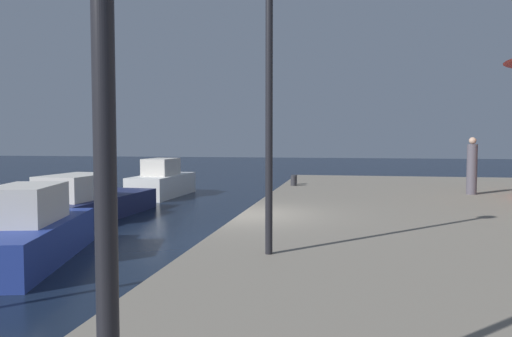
# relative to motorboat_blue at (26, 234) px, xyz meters

# --- Properties ---
(ground_plane) EXTENTS (120.00, 120.00, 0.00)m
(ground_plane) POSITION_rel_motorboat_blue_xyz_m (4.23, 2.57, -0.63)
(ground_plane) COLOR black
(motorboat_blue) EXTENTS (2.82, 4.96, 1.69)m
(motorboat_blue) POSITION_rel_motorboat_blue_xyz_m (0.00, 0.00, 0.00)
(motorboat_blue) COLOR navy
(motorboat_blue) RESTS_ON ground
(motorboat_navy) EXTENTS (2.40, 5.79, 1.54)m
(motorboat_navy) POSITION_rel_motorboat_blue_xyz_m (-1.77, 5.86, -0.06)
(motorboat_navy) COLOR #19214C
(motorboat_navy) RESTS_ON ground
(motorboat_white) EXTENTS (1.82, 4.65, 1.79)m
(motorboat_white) POSITION_rel_motorboat_blue_xyz_m (-1.70, 12.53, 0.05)
(motorboat_white) COLOR white
(motorboat_white) RESTS_ON ground
(lamp_post_mid_promenade) EXTENTS (0.36, 0.36, 4.66)m
(lamp_post_mid_promenade) POSITION_rel_motorboat_blue_xyz_m (5.63, -1.64, 3.32)
(lamp_post_mid_promenade) COLOR black
(lamp_post_mid_promenade) RESTS_ON quay_dock
(bollard_center) EXTENTS (0.24, 0.24, 0.40)m
(bollard_center) POSITION_rel_motorboat_blue_xyz_m (4.70, 11.05, 0.37)
(bollard_center) COLOR #2D2D33
(bollard_center) RESTS_ON quay_dock
(bollard_north) EXTENTS (0.24, 0.24, 0.40)m
(bollard_north) POSITION_rel_motorboat_blue_xyz_m (4.74, 10.46, 0.37)
(bollard_north) COLOR #2D2D33
(bollard_north) RESTS_ON quay_dock
(person_by_the_water) EXTENTS (0.34, 0.34, 1.96)m
(person_by_the_water) POSITION_rel_motorboat_blue_xyz_m (11.10, 8.41, 1.10)
(person_by_the_water) COLOR #514C56
(person_by_the_water) RESTS_ON quay_dock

